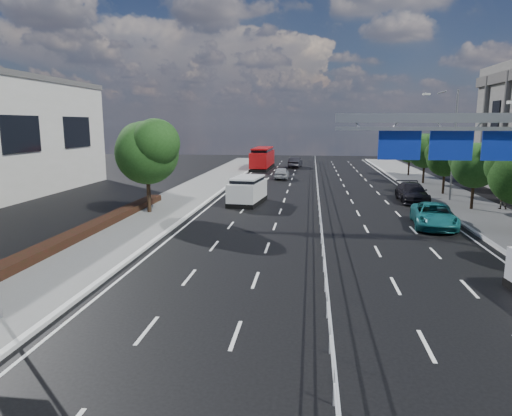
{
  "coord_description": "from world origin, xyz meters",
  "views": [
    {
      "loc": [
        -0.64,
        -12.75,
        6.34
      ],
      "look_at": [
        -3.18,
        8.32,
        2.4
      ],
      "focal_mm": 32.0,
      "sensor_mm": 36.0,
      "label": 1
    }
  ],
  "objects_px": {
    "white_minivan": "(247,190)",
    "parked_car_dark": "(412,192)",
    "red_bus": "(262,158)",
    "near_car_silver": "(282,173)",
    "near_car_dark": "(295,162)",
    "pedestrian_b": "(502,198)",
    "parked_car_teal": "(434,215)",
    "overhead_gantry": "(469,139)"
  },
  "relations": [
    {
      "from": "pedestrian_b",
      "to": "parked_car_teal",
      "type": "bearing_deg",
      "value": 58.94
    },
    {
      "from": "red_bus",
      "to": "near_car_silver",
      "type": "bearing_deg",
      "value": -71.98
    },
    {
      "from": "overhead_gantry",
      "to": "pedestrian_b",
      "type": "distance_m",
      "value": 14.69
    },
    {
      "from": "overhead_gantry",
      "to": "near_car_silver",
      "type": "relative_size",
      "value": 2.54
    },
    {
      "from": "near_car_dark",
      "to": "near_car_silver",
      "type": "bearing_deg",
      "value": 91.66
    },
    {
      "from": "overhead_gantry",
      "to": "pedestrian_b",
      "type": "bearing_deg",
      "value": 61.42
    },
    {
      "from": "white_minivan",
      "to": "near_car_silver",
      "type": "relative_size",
      "value": 1.3
    },
    {
      "from": "overhead_gantry",
      "to": "parked_car_dark",
      "type": "distance_m",
      "value": 16.3
    },
    {
      "from": "parked_car_teal",
      "to": "parked_car_dark",
      "type": "relative_size",
      "value": 1.0
    },
    {
      "from": "overhead_gantry",
      "to": "parked_car_teal",
      "type": "xyz_separation_m",
      "value": [
        0.27,
        6.01,
        -4.87
      ]
    },
    {
      "from": "overhead_gantry",
      "to": "near_car_silver",
      "type": "bearing_deg",
      "value": 109.7
    },
    {
      "from": "red_bus",
      "to": "pedestrian_b",
      "type": "bearing_deg",
      "value": -53.24
    },
    {
      "from": "overhead_gantry",
      "to": "near_car_dark",
      "type": "bearing_deg",
      "value": 102.3
    },
    {
      "from": "near_car_silver",
      "to": "parked_car_dark",
      "type": "height_order",
      "value": "parked_car_dark"
    },
    {
      "from": "near_car_silver",
      "to": "parked_car_teal",
      "type": "relative_size",
      "value": 0.76
    },
    {
      "from": "overhead_gantry",
      "to": "parked_car_teal",
      "type": "bearing_deg",
      "value": 87.43
    },
    {
      "from": "red_bus",
      "to": "near_car_silver",
      "type": "height_order",
      "value": "red_bus"
    },
    {
      "from": "white_minivan",
      "to": "parked_car_dark",
      "type": "relative_size",
      "value": 0.99
    },
    {
      "from": "overhead_gantry",
      "to": "white_minivan",
      "type": "relative_size",
      "value": 1.95
    },
    {
      "from": "near_car_dark",
      "to": "overhead_gantry",
      "type": "bearing_deg",
      "value": 108.35
    },
    {
      "from": "near_car_silver",
      "to": "near_car_dark",
      "type": "xyz_separation_m",
      "value": [
        1.1,
        14.26,
        0.05
      ]
    },
    {
      "from": "parked_car_dark",
      "to": "near_car_dark",
      "type": "bearing_deg",
      "value": 111.14
    },
    {
      "from": "near_car_silver",
      "to": "red_bus",
      "type": "bearing_deg",
      "value": -73.2
    },
    {
      "from": "parked_car_teal",
      "to": "near_car_silver",
      "type": "bearing_deg",
      "value": 121.43
    },
    {
      "from": "white_minivan",
      "to": "pedestrian_b",
      "type": "relative_size",
      "value": 3.39
    },
    {
      "from": "near_car_dark",
      "to": "parked_car_dark",
      "type": "xyz_separation_m",
      "value": [
        10.59,
        -28.75,
        0.03
      ]
    },
    {
      "from": "near_car_dark",
      "to": "pedestrian_b",
      "type": "height_order",
      "value": "pedestrian_b"
    },
    {
      "from": "white_minivan",
      "to": "overhead_gantry",
      "type": "bearing_deg",
      "value": -39.5
    },
    {
      "from": "overhead_gantry",
      "to": "near_car_dark",
      "type": "relative_size",
      "value": 2.3
    },
    {
      "from": "white_minivan",
      "to": "red_bus",
      "type": "bearing_deg",
      "value": 100.51
    },
    {
      "from": "near_car_silver",
      "to": "pedestrian_b",
      "type": "xyz_separation_m",
      "value": [
        17.41,
        -17.8,
        0.23
      ]
    },
    {
      "from": "white_minivan",
      "to": "parked_car_dark",
      "type": "distance_m",
      "value": 13.57
    },
    {
      "from": "near_car_dark",
      "to": "parked_car_teal",
      "type": "distance_m",
      "value": 39.54
    },
    {
      "from": "near_car_silver",
      "to": "overhead_gantry",
      "type": "bearing_deg",
      "value": 109.97
    },
    {
      "from": "parked_car_teal",
      "to": "pedestrian_b",
      "type": "relative_size",
      "value": 3.42
    },
    {
      "from": "red_bus",
      "to": "parked_car_dark",
      "type": "xyz_separation_m",
      "value": [
        15.18,
        -26.23,
        -0.8
      ]
    },
    {
      "from": "white_minivan",
      "to": "parked_car_dark",
      "type": "xyz_separation_m",
      "value": [
        13.32,
        2.58,
        -0.3
      ]
    },
    {
      "from": "red_bus",
      "to": "parked_car_dark",
      "type": "distance_m",
      "value": 30.31
    },
    {
      "from": "near_car_silver",
      "to": "parked_car_teal",
      "type": "xyz_separation_m",
      "value": [
        11.02,
        -24.01,
        0.05
      ]
    },
    {
      "from": "white_minivan",
      "to": "red_bus",
      "type": "distance_m",
      "value": 28.87
    },
    {
      "from": "parked_car_teal",
      "to": "parked_car_dark",
      "type": "height_order",
      "value": "parked_car_dark"
    },
    {
      "from": "near_car_dark",
      "to": "white_minivan",
      "type": "bearing_deg",
      "value": 91.08
    }
  ]
}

